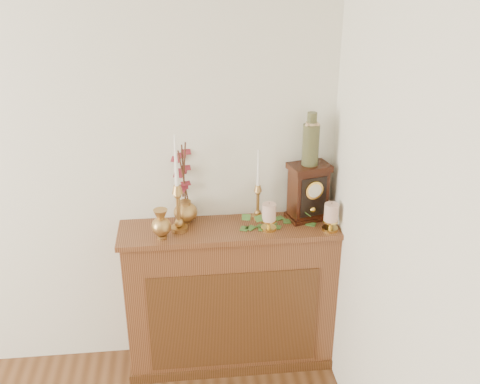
{
  "coord_description": "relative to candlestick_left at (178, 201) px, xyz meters",
  "views": [
    {
      "loc": [
        1.15,
        -0.65,
        2.4
      ],
      "look_at": [
        1.45,
        2.05,
        1.16
      ],
      "focal_mm": 42.0,
      "sensor_mm": 36.0,
      "label": 1
    }
  ],
  "objects": [
    {
      "name": "console_shelf",
      "position": [
        0.28,
        0.01,
        -0.67
      ],
      "size": [
        1.24,
        0.34,
        0.93
      ],
      "color": "brown",
      "rests_on": "ground"
    },
    {
      "name": "ivy_garland",
      "position": [
        0.58,
        0.02,
        -0.17
      ],
      "size": [
        0.48,
        0.21,
        0.09
      ],
      "rotation": [
        0.0,
        0.0,
        0.38
      ],
      "color": "#396225",
      "rests_on": "console_shelf"
    },
    {
      "name": "pillar_candle_right",
      "position": [
        0.82,
        -0.09,
        -0.09
      ],
      "size": [
        0.09,
        0.09,
        0.17
      ],
      "rotation": [
        0.0,
        0.0,
        0.38
      ],
      "color": "gold",
      "rests_on": "console_shelf"
    },
    {
      "name": "ceramic_vase",
      "position": [
        0.73,
        0.07,
        0.28
      ],
      "size": [
        0.09,
        0.09,
        0.29
      ],
      "rotation": [
        0.0,
        0.0,
        0.25
      ],
      "color": "#193226",
      "rests_on": "mantel_clock"
    },
    {
      "name": "candlestick_center",
      "position": [
        0.45,
        0.1,
        -0.04
      ],
      "size": [
        0.07,
        0.07,
        0.42
      ],
      "rotation": [
        0.0,
        0.0,
        -0.11
      ],
      "color": "#B9874A",
      "rests_on": "console_shelf"
    },
    {
      "name": "mantel_clock",
      "position": [
        0.73,
        0.07,
        -0.02
      ],
      "size": [
        0.25,
        0.2,
        0.33
      ],
      "rotation": [
        0.0,
        0.0,
        0.25
      ],
      "color": "#33160A",
      "rests_on": "console_shelf"
    },
    {
      "name": "pillar_candle_left",
      "position": [
        0.49,
        -0.04,
        -0.09
      ],
      "size": [
        0.09,
        0.09,
        0.16
      ],
      "rotation": [
        0.0,
        0.0,
        0.07
      ],
      "color": "gold",
      "rests_on": "console_shelf"
    },
    {
      "name": "ginger_jar",
      "position": [
        0.03,
        0.13,
        0.04
      ],
      "size": [
        0.2,
        0.21,
        0.49
      ],
      "rotation": [
        0.0,
        0.0,
        -0.21
      ],
      "color": "#B9874A",
      "rests_on": "console_shelf"
    },
    {
      "name": "candlestick_left",
      "position": [
        0.0,
        0.0,
        0.0
      ],
      "size": [
        0.09,
        0.09,
        0.55
      ],
      "rotation": [
        0.0,
        0.0,
        -0.22
      ],
      "color": "#B9874A",
      "rests_on": "console_shelf"
    },
    {
      "name": "bud_vase",
      "position": [
        -0.09,
        -0.08,
        -0.1
      ],
      "size": [
        0.1,
        0.1,
        0.17
      ],
      "rotation": [
        0.0,
        0.0,
        0.15
      ],
      "color": "#B9874A",
      "rests_on": "console_shelf"
    }
  ]
}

